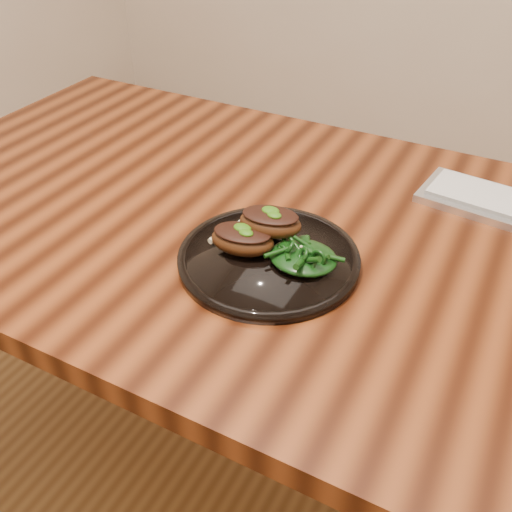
% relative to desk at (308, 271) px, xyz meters
% --- Properties ---
extents(desk, '(1.60, 0.80, 0.75)m').
position_rel_desk_xyz_m(desk, '(0.00, 0.00, 0.00)').
color(desk, black).
rests_on(desk, ground).
extents(plate, '(0.27, 0.27, 0.02)m').
position_rel_desk_xyz_m(plate, '(-0.02, -0.11, 0.09)').
color(plate, black).
rests_on(plate, desk).
extents(lamb_chop_front, '(0.11, 0.08, 0.04)m').
position_rel_desk_xyz_m(lamb_chop_front, '(-0.06, -0.12, 0.12)').
color(lamb_chop_front, '#3B1D0B').
rests_on(lamb_chop_front, plate).
extents(lamb_chop_back, '(0.10, 0.08, 0.04)m').
position_rel_desk_xyz_m(lamb_chop_back, '(-0.03, -0.08, 0.14)').
color(lamb_chop_back, '#3B1D0B').
rests_on(lamb_chop_back, plate).
extents(herb_smear, '(0.08, 0.05, 0.01)m').
position_rel_desk_xyz_m(herb_smear, '(-0.06, -0.05, 0.10)').
color(herb_smear, '#1B4807').
rests_on(herb_smear, plate).
extents(greens_heap, '(0.10, 0.09, 0.04)m').
position_rel_desk_xyz_m(greens_heap, '(0.03, -0.10, 0.12)').
color(greens_heap, black).
rests_on(greens_heap, plate).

